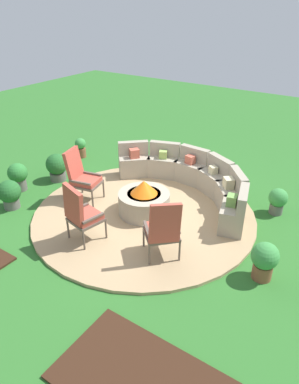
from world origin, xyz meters
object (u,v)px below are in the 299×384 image
lounge_chair_front_right (81,213)px  potted_plant_2 (81,147)px  potted_plant_1 (278,200)px  potted_plant_3 (265,259)px  potted_plant_0 (10,193)px  lounge_chair_front_left (81,176)px  potted_plant_4 (57,166)px  potted_plant_5 (18,175)px  lounge_chair_back_left (163,229)px  curved_stone_bench (192,178)px  fire_pit (144,200)px

lounge_chair_front_right → potted_plant_2: (-2.82, 2.91, -0.34)m
potted_plant_1 → potted_plant_3: 2.12m
potted_plant_0 → potted_plant_3: 5.23m
lounge_chair_front_left → potted_plant_4: bearing=-121.1°
potted_plant_1 → potted_plant_2: size_ratio=1.02×
potted_plant_1 → potted_plant_0: bearing=-148.4°
potted_plant_1 → potted_plant_2: bearing=-179.1°
potted_plant_5 → lounge_chair_back_left: bearing=-3.8°
curved_stone_bench → lounge_chair_back_left: size_ratio=3.24×
potted_plant_4 → lounge_chair_front_right: bearing=-33.8°
lounge_chair_front_right → potted_plant_4: size_ratio=1.73×
fire_pit → potted_plant_1: bearing=35.3°
lounge_chair_back_left → potted_plant_3: (1.58, 0.50, -0.26)m
lounge_chair_front_left → potted_plant_1: bearing=104.9°
lounge_chair_front_right → lounge_chair_back_left: 1.51m
potted_plant_3 → potted_plant_4: potted_plant_4 is taller
fire_pit → lounge_chair_front_left: size_ratio=0.91×
potted_plant_0 → potted_plant_2: bearing=103.3°
potted_plant_3 → potted_plant_4: bearing=173.2°
potted_plant_2 → potted_plant_5: size_ratio=0.83×
lounge_chair_front_left → lounge_chair_front_right: bearing=31.0°
potted_plant_1 → lounge_chair_back_left: bearing=-114.7°
fire_pit → potted_plant_3: fire_pit is taller
lounge_chair_back_left → potted_plant_1: lounge_chair_back_left is taller
curved_stone_bench → lounge_chair_front_right: (-0.77, -2.74, 0.25)m
lounge_chair_front_left → potted_plant_0: lounge_chair_front_left is taller
potted_plant_0 → potted_plant_5: bearing=129.6°
lounge_chair_front_left → potted_plant_3: (4.07, -0.20, -0.26)m
lounge_chair_front_right → potted_plant_1: (2.64, 2.99, -0.33)m
curved_stone_bench → fire_pit: bearing=-105.8°
potted_plant_0 → potted_plant_4: bearing=96.0°
potted_plant_1 → potted_plant_4: (-4.94, -1.45, 0.05)m
curved_stone_bench → potted_plant_3: size_ratio=5.52×
curved_stone_bench → potted_plant_0: curved_stone_bench is taller
lounge_chair_front_right → potted_plant_3: bearing=28.4°
lounge_chair_back_left → potted_plant_5: 4.12m
potted_plant_2 → fire_pit: bearing=-25.3°
curved_stone_bench → potted_plant_3: bearing=-39.1°
fire_pit → curved_stone_bench: curved_stone_bench is taller
potted_plant_3 → potted_plant_5: (-5.68, -0.23, -0.00)m
lounge_chair_back_left → potted_plant_0: (-3.59, -0.35, -0.28)m
potted_plant_5 → potted_plant_3: bearing=2.3°
lounge_chair_front_left → lounge_chair_back_left: bearing=62.1°
fire_pit → potted_plant_0: 2.86m
lounge_chair_front_right → potted_plant_4: (-2.30, 1.54, -0.28)m
lounge_chair_front_right → potted_plant_3: (3.03, 0.91, -0.27)m
fire_pit → potted_plant_4: (-2.68, 0.14, 0.02)m
potted_plant_1 → potted_plant_2: potted_plant_1 is taller
potted_plant_1 → potted_plant_4: size_ratio=0.83×
potted_plant_0 → potted_plant_2: potted_plant_0 is taller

